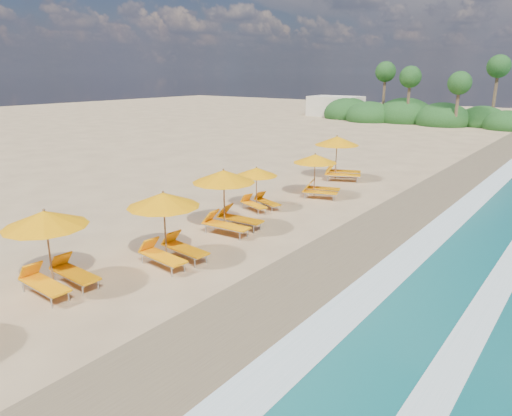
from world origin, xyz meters
name	(u,v)px	position (x,y,z in m)	size (l,w,h in m)	color
ground	(256,237)	(0.00, 0.00, 0.00)	(160.00, 160.00, 0.00)	tan
wet_sand	(349,261)	(4.00, 0.00, 0.01)	(4.00, 160.00, 0.01)	olive
surf_foam	(428,281)	(6.70, 0.00, 0.03)	(4.00, 160.00, 0.01)	white
station_1	(52,245)	(-2.03, -7.20, 1.39)	(2.69, 2.48, 2.48)	olive
station_2	(168,223)	(-0.87, -3.72, 1.39)	(2.81, 2.64, 2.48)	olive
station_3	(228,197)	(-1.38, -0.04, 1.44)	(2.93, 2.75, 2.58)	olive
station_4	(258,186)	(-2.29, 3.19, 1.13)	(2.57, 2.50, 2.02)	olive
station_5	(318,173)	(-1.20, 6.85, 1.28)	(2.92, 2.86, 2.28)	olive
station_6	(340,155)	(-2.18, 11.11, 1.49)	(3.49, 3.47, 2.66)	olive
treeline	(412,115)	(-9.94, 45.51, 1.00)	(25.80, 8.80, 9.74)	#163D14
beach_building	(335,106)	(-22.00, 48.00, 1.40)	(7.00, 5.00, 2.80)	beige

